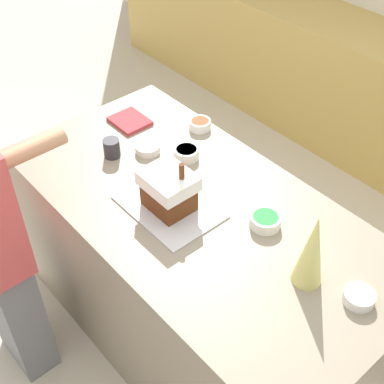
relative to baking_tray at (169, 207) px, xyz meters
name	(u,v)px	position (x,y,z in m)	size (l,w,h in m)	color
ground_plane	(197,330)	(0.08, 0.10, -0.95)	(12.00, 12.00, 0.00)	beige
kitchen_island	(197,276)	(0.08, 0.10, -0.48)	(1.89, 0.95, 0.94)	gray
baking_tray	(169,207)	(0.00, 0.00, 0.00)	(0.44, 0.31, 0.01)	silver
gingerbread_house	(169,190)	(0.00, 0.00, 0.10)	(0.22, 0.18, 0.25)	#5B2D14
decorative_tree	(312,250)	(0.64, 0.14, 0.16)	(0.12, 0.12, 0.33)	#DBD675
candy_bowl_beside_tree	(186,153)	(-0.22, 0.28, 0.03)	(0.12, 0.12, 0.05)	white
candy_bowl_far_left	(148,148)	(-0.38, 0.17, 0.02)	(0.12, 0.12, 0.04)	white
candy_bowl_behind_tray	(359,297)	(0.84, 0.21, 0.02)	(0.12, 0.12, 0.04)	white
candy_bowl_near_tray_left	(265,220)	(0.35, 0.23, 0.02)	(0.13, 0.13, 0.05)	white
candy_bowl_far_right	(200,124)	(-0.36, 0.50, 0.02)	(0.11, 0.11, 0.05)	white
cookbook	(130,121)	(-0.64, 0.25, 0.01)	(0.19, 0.16, 0.02)	#B23338
mug	(112,148)	(-0.46, 0.02, 0.04)	(0.08, 0.08, 0.09)	#2D2D33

